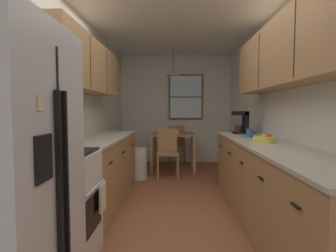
# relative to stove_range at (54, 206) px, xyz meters

# --- Properties ---
(ground_plane) EXTENTS (12.00, 12.00, 0.00)m
(ground_plane) POSITION_rel_stove_range_xyz_m (0.99, 1.59, -0.47)
(ground_plane) COLOR brown
(wall_left) EXTENTS (0.10, 9.00, 2.55)m
(wall_left) POSITION_rel_stove_range_xyz_m (-0.36, 1.59, 0.80)
(wall_left) COLOR silver
(wall_left) RESTS_ON ground
(wall_right) EXTENTS (0.10, 9.00, 2.55)m
(wall_right) POSITION_rel_stove_range_xyz_m (2.34, 1.59, 0.80)
(wall_right) COLOR silver
(wall_right) RESTS_ON ground
(wall_back) EXTENTS (4.40, 0.10, 2.55)m
(wall_back) POSITION_rel_stove_range_xyz_m (0.99, 4.24, 0.80)
(wall_back) COLOR silver
(wall_back) RESTS_ON ground
(ceiling_slab) EXTENTS (4.40, 9.00, 0.08)m
(ceiling_slab) POSITION_rel_stove_range_xyz_m (0.99, 1.59, 2.12)
(ceiling_slab) COLOR white
(stove_range) EXTENTS (0.66, 0.59, 1.10)m
(stove_range) POSITION_rel_stove_range_xyz_m (0.00, 0.00, 0.00)
(stove_range) COLOR white
(stove_range) RESTS_ON ground
(microwave_over_range) EXTENTS (0.39, 0.57, 0.30)m
(microwave_over_range) POSITION_rel_stove_range_xyz_m (-0.11, 0.00, 1.15)
(microwave_over_range) COLOR black
(counter_left) EXTENTS (0.64, 2.09, 0.90)m
(counter_left) POSITION_rel_stove_range_xyz_m (-0.01, 1.34, -0.02)
(counter_left) COLOR #A87A4C
(counter_left) RESTS_ON ground
(upper_cabinets_left) EXTENTS (0.33, 2.17, 0.64)m
(upper_cabinets_left) POSITION_rel_stove_range_xyz_m (-0.15, 1.29, 1.33)
(upper_cabinets_left) COLOR #A87A4C
(counter_right) EXTENTS (0.64, 3.11, 0.90)m
(counter_right) POSITION_rel_stove_range_xyz_m (1.99, 0.69, -0.02)
(counter_right) COLOR #A87A4C
(counter_right) RESTS_ON ground
(upper_cabinets_right) EXTENTS (0.33, 2.79, 0.69)m
(upper_cabinets_right) POSITION_rel_stove_range_xyz_m (2.13, 0.64, 1.37)
(upper_cabinets_right) COLOR #A87A4C
(dining_table) EXTENTS (0.90, 0.79, 0.76)m
(dining_table) POSITION_rel_stove_range_xyz_m (0.94, 3.40, 0.16)
(dining_table) COLOR #A87F51
(dining_table) RESTS_ON ground
(dining_chair_near) EXTENTS (0.42, 0.42, 0.90)m
(dining_chair_near) POSITION_rel_stove_range_xyz_m (0.84, 2.80, 0.03)
(dining_chair_near) COLOR #A87A4C
(dining_chair_near) RESTS_ON ground
(dining_chair_far) EXTENTS (0.43, 0.43, 0.90)m
(dining_chair_far) POSITION_rel_stove_range_xyz_m (1.03, 4.01, 0.03)
(dining_chair_far) COLOR #A87A4C
(dining_chair_far) RESTS_ON ground
(pendant_light) EXTENTS (0.31, 0.31, 0.58)m
(pendant_light) POSITION_rel_stove_range_xyz_m (0.94, 3.40, 1.55)
(pendant_light) COLOR black
(back_window) EXTENTS (0.82, 0.05, 1.06)m
(back_window) POSITION_rel_stove_range_xyz_m (1.24, 4.17, 1.09)
(back_window) COLOR brown
(trash_bin) EXTENTS (0.35, 0.35, 0.56)m
(trash_bin) POSITION_rel_stove_range_xyz_m (0.29, 2.64, -0.19)
(trash_bin) COLOR silver
(trash_bin) RESTS_ON ground
(storage_canister) EXTENTS (0.10, 0.10, 0.19)m
(storage_canister) POSITION_rel_stove_range_xyz_m (-0.01, 0.56, 0.52)
(storage_canister) COLOR #D84C19
(storage_canister) RESTS_ON counter_left
(dish_towel) EXTENTS (0.02, 0.16, 0.24)m
(dish_towel) POSITION_rel_stove_range_xyz_m (0.35, 0.15, 0.03)
(dish_towel) COLOR beige
(coffee_maker) EXTENTS (0.22, 0.18, 0.34)m
(coffee_maker) POSITION_rel_stove_range_xyz_m (2.00, 1.90, 0.60)
(coffee_maker) COLOR black
(coffee_maker) RESTS_ON counter_right
(mug_by_coffeemaker) EXTENTS (0.13, 0.09, 0.11)m
(mug_by_coffeemaker) POSITION_rel_stove_range_xyz_m (1.96, 1.36, 0.48)
(mug_by_coffeemaker) COLOR #335999
(mug_by_coffeemaker) RESTS_ON counter_right
(fruit_bowl) EXTENTS (0.24, 0.24, 0.09)m
(fruit_bowl) POSITION_rel_stove_range_xyz_m (1.97, 0.85, 0.47)
(fruit_bowl) COLOR #E5D14C
(fruit_bowl) RESTS_ON counter_right
(table_serving_bowl) EXTENTS (0.17, 0.17, 0.06)m
(table_serving_bowl) POSITION_rel_stove_range_xyz_m (0.98, 3.34, 0.32)
(table_serving_bowl) COLOR silver
(table_serving_bowl) RESTS_ON dining_table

